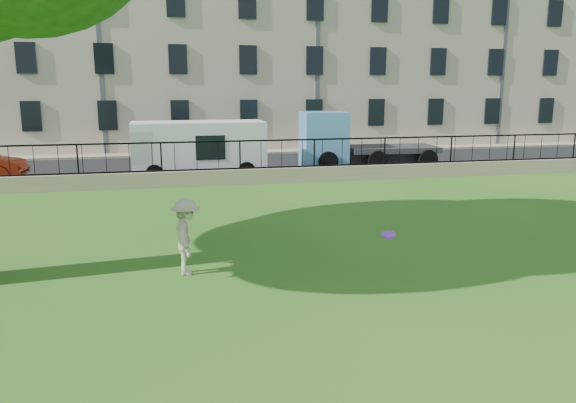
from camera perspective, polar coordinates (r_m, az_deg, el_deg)
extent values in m
plane|color=#276016|center=(10.77, 3.82, -9.16)|extent=(120.00, 120.00, 0.00)
cube|color=gray|center=(22.12, -4.86, 2.53)|extent=(50.00, 0.40, 0.60)
cube|color=black|center=(22.07, -4.88, 3.38)|extent=(50.00, 0.05, 0.06)
cube|color=black|center=(21.94, -4.93, 6.14)|extent=(50.00, 0.05, 0.06)
cube|color=black|center=(26.78, -6.20, 3.49)|extent=(60.00, 9.00, 0.01)
cube|color=gray|center=(31.90, -7.24, 4.89)|extent=(60.00, 1.40, 0.12)
cube|color=beige|center=(37.45, -8.34, 15.75)|extent=(56.00, 10.00, 13.00)
imported|color=beige|center=(11.69, -10.28, -3.53)|extent=(0.62, 1.05, 1.59)
cylinder|color=#8A2AEE|center=(11.02, 10.19, -3.35)|extent=(0.29, 0.28, 0.12)
cube|color=white|center=(24.24, -9.04, 5.29)|extent=(5.54, 2.20, 2.32)
cube|color=#599BD1|center=(26.86, 8.06, 6.25)|extent=(6.36, 2.63, 2.61)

